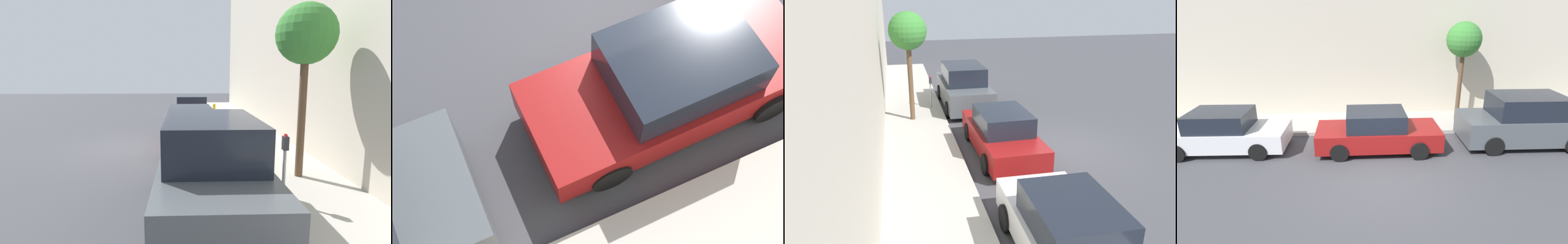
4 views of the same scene
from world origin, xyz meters
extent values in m
plane|color=#424247|center=(0.00, 0.00, 0.00)|extent=(60.00, 60.00, 0.00)
cylinder|color=black|center=(1.46, -4.15, 0.36)|extent=(0.22, 0.71, 0.71)
cube|color=maroon|center=(2.11, -0.01, 0.56)|extent=(1.88, 4.53, 0.68)
cube|color=black|center=(2.11, 0.09, 1.22)|extent=(1.62, 2.13, 0.64)
cylinder|color=black|center=(1.26, 1.38, 0.33)|extent=(0.22, 0.65, 0.65)
cylinder|color=black|center=(2.96, 1.38, 0.33)|extent=(0.22, 0.65, 0.65)
cylinder|color=black|center=(1.26, -1.41, 0.33)|extent=(0.22, 0.65, 0.65)
cylinder|color=black|center=(2.96, -1.41, 0.33)|extent=(0.22, 0.65, 0.65)
camera|label=1|loc=(1.88, -11.35, 2.83)|focal=28.00mm
camera|label=2|loc=(5.40, -2.87, 7.89)|focal=50.00mm
camera|label=3|loc=(5.40, 11.41, 5.32)|focal=35.00mm
camera|label=4|loc=(-8.26, 0.67, 5.07)|focal=28.00mm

